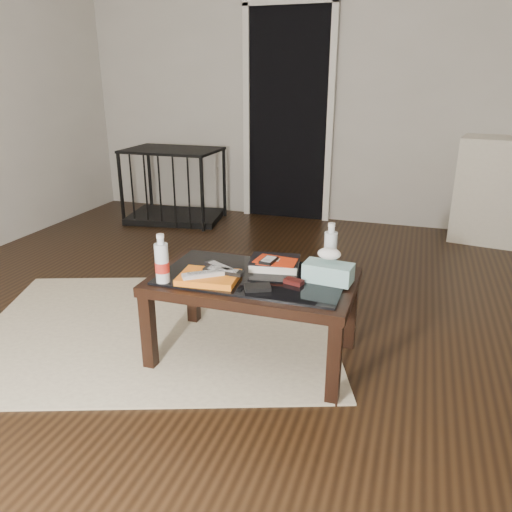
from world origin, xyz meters
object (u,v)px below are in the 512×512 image
at_px(water_bottle_right, 331,246).
at_px(textbook, 275,263).
at_px(tissue_box, 328,272).
at_px(water_bottle_left, 162,258).
at_px(pet_crate, 175,197).
at_px(coffee_table, 253,287).

bearing_deg(water_bottle_right, textbook, -162.90).
distance_m(textbook, tissue_box, 0.31).
relative_size(water_bottle_right, tissue_box, 1.03).
bearing_deg(water_bottle_left, pet_crate, 115.92).
bearing_deg(water_bottle_right, coffee_table, -147.80).
bearing_deg(pet_crate, textbook, -61.20).
distance_m(textbook, water_bottle_right, 0.30).
distance_m(textbook, water_bottle_left, 0.58).
bearing_deg(tissue_box, coffee_table, -168.19).
relative_size(coffee_table, pet_crate, 1.02).
relative_size(water_bottle_left, tissue_box, 1.03).
xyz_separation_m(textbook, water_bottle_left, (-0.46, -0.35, 0.10)).
bearing_deg(pet_crate, coffee_table, -64.08).
relative_size(textbook, water_bottle_right, 1.05).
bearing_deg(coffee_table, tissue_box, 5.71).
bearing_deg(water_bottle_left, water_bottle_right, 30.53).
height_order(pet_crate, water_bottle_left, pet_crate).
distance_m(coffee_table, tissue_box, 0.38).
bearing_deg(tissue_box, water_bottle_right, 103.88).
xyz_separation_m(pet_crate, tissue_box, (1.95, -2.21, 0.28)).
relative_size(pet_crate, water_bottle_left, 4.14).
bearing_deg(coffee_table, pet_crate, 125.12).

